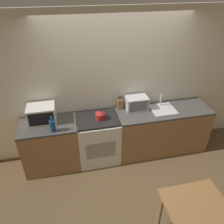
% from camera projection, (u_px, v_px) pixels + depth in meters
% --- Properties ---
extents(ground_plane, '(16.00, 16.00, 0.00)m').
position_uv_depth(ground_plane, '(129.00, 184.00, 3.66)').
color(ground_plane, brown).
extents(wall_back, '(10.00, 0.06, 2.60)m').
position_uv_depth(wall_back, '(115.00, 86.00, 3.86)').
color(wall_back, silver).
rests_on(wall_back, ground_plane).
extents(counter_left_run, '(0.93, 0.62, 0.90)m').
position_uv_depth(counter_left_run, '(51.00, 145.00, 3.81)').
color(counter_left_run, olive).
rests_on(counter_left_run, ground_plane).
extents(counter_right_run, '(1.73, 0.62, 0.90)m').
position_uv_depth(counter_right_run, '(161.00, 130.00, 4.19)').
color(counter_right_run, olive).
rests_on(counter_right_run, ground_plane).
extents(stove_range, '(0.72, 0.62, 0.90)m').
position_uv_depth(stove_range, '(98.00, 139.00, 3.96)').
color(stove_range, silver).
rests_on(stove_range, ground_plane).
extents(kettle, '(0.17, 0.17, 0.18)m').
position_uv_depth(kettle, '(100.00, 115.00, 3.67)').
color(kettle, maroon).
rests_on(kettle, stove_range).
extents(microwave, '(0.44, 0.35, 0.28)m').
position_uv_depth(microwave, '(42.00, 114.00, 3.57)').
color(microwave, silver).
rests_on(microwave, counter_left_run).
extents(bottle, '(0.09, 0.09, 0.27)m').
position_uv_depth(bottle, '(53.00, 126.00, 3.36)').
color(bottle, navy).
rests_on(bottle, counter_left_run).
extents(knife_block, '(0.09, 0.08, 0.25)m').
position_uv_depth(knife_block, '(120.00, 104.00, 3.93)').
color(knife_block, brown).
rests_on(knife_block, counter_right_run).
extents(toaster_oven, '(0.39, 0.28, 0.24)m').
position_uv_depth(toaster_oven, '(137.00, 103.00, 3.92)').
color(toaster_oven, silver).
rests_on(toaster_oven, counter_right_run).
extents(sink_basin, '(0.43, 0.41, 0.24)m').
position_uv_depth(sink_basin, '(163.00, 109.00, 3.94)').
color(sink_basin, silver).
rests_on(sink_basin, counter_right_run).
extents(dining_table, '(0.71, 0.69, 0.77)m').
position_uv_depth(dining_table, '(197.00, 215.00, 2.50)').
color(dining_table, brown).
rests_on(dining_table, ground_plane).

